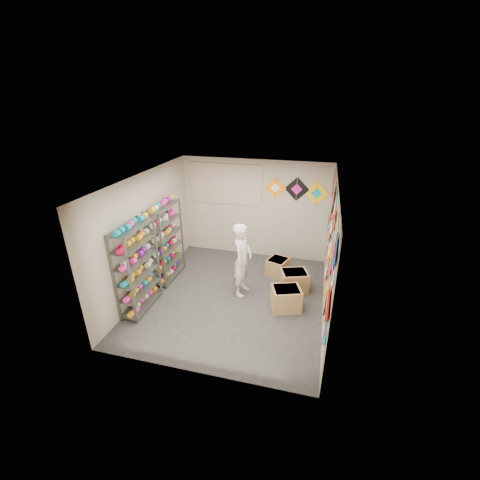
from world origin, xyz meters
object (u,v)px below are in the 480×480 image
(shopkeeper, at_px, (242,260))
(shelf_rack_back, at_px, (166,243))
(carton_c, at_px, (278,267))
(carton_a, at_px, (286,298))
(shelf_rack_front, at_px, (137,268))
(carton_b, at_px, (294,281))

(shopkeeper, bearing_deg, shelf_rack_back, 89.36)
(carton_c, bearing_deg, shopkeeper, -104.43)
(shelf_rack_back, xyz_separation_m, shopkeeper, (1.95, -0.22, -0.10))
(shelf_rack_back, xyz_separation_m, carton_a, (3.00, -0.58, -0.70))
(carton_a, height_order, carton_c, carton_a)
(shopkeeper, bearing_deg, carton_a, -103.21)
(shelf_rack_front, relative_size, carton_c, 3.74)
(shopkeeper, bearing_deg, shelf_rack_front, 124.76)
(carton_a, bearing_deg, shelf_rack_front, 174.01)
(carton_a, bearing_deg, carton_c, 85.91)
(carton_c, bearing_deg, carton_a, -55.32)
(shelf_rack_front, xyz_separation_m, carton_b, (3.09, 1.48, -0.70))
(carton_b, relative_size, carton_c, 1.18)
(shopkeeper, relative_size, carton_a, 2.86)
(shopkeeper, bearing_deg, carton_c, -27.93)
(carton_a, distance_m, carton_c, 1.42)
(shelf_rack_back, relative_size, carton_b, 3.16)
(shelf_rack_front, xyz_separation_m, carton_a, (3.00, 0.72, -0.70))
(shopkeeper, xyz_separation_m, carton_c, (0.67, 1.01, -0.63))
(carton_a, xyz_separation_m, carton_c, (-0.38, 1.37, -0.03))
(carton_a, relative_size, carton_b, 0.99)
(shelf_rack_back, bearing_deg, carton_c, 16.72)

